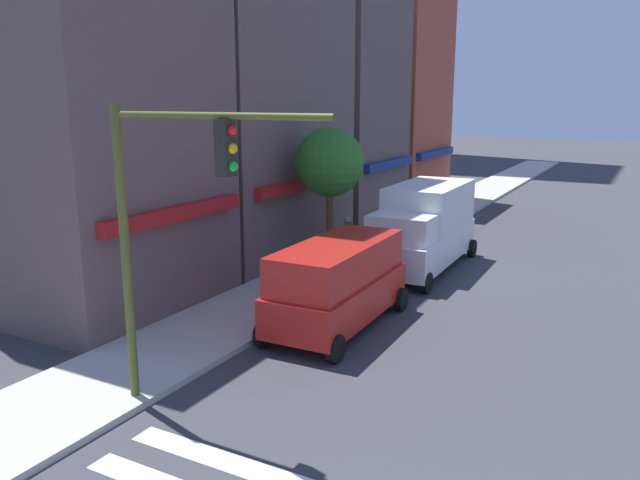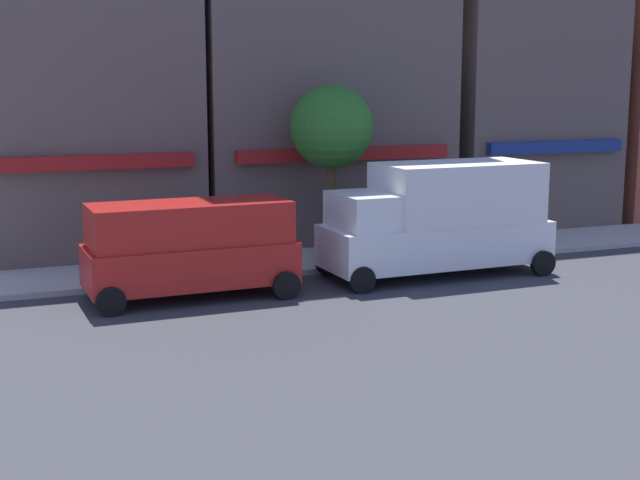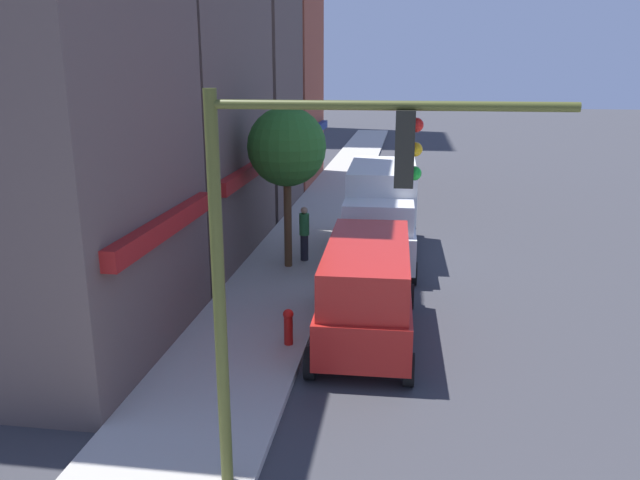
{
  "view_description": "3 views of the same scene",
  "coord_description": "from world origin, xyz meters",
  "views": [
    {
      "loc": [
        -4.02,
        -2.47,
        6.0
      ],
      "look_at": [
        11.58,
        6.0,
        2.0
      ],
      "focal_mm": 35.0,
      "sensor_mm": 36.0,
      "label": 1
    },
    {
      "loc": [
        5.25,
        -16.02,
        5.23
      ],
      "look_at": [
        13.56,
        4.7,
        1.2
      ],
      "focal_mm": 50.0,
      "sensor_mm": 36.0,
      "label": 2
    },
    {
      "loc": [
        -3.41,
        3.87,
        6.19
      ],
      "look_at": [
        11.58,
        6.0,
        2.0
      ],
      "focal_mm": 35.0,
      "sensor_mm": 36.0,
      "label": 3
    }
  ],
  "objects": [
    {
      "name": "storefront_row",
      "position": [
        19.67,
        11.5,
        6.52
      ],
      "size": [
        28.61,
        5.3,
        15.98
      ],
      "color": "brown",
      "rests_on": "ground_plane"
    },
    {
      "name": "traffic_signal",
      "position": [
        4.44,
        5.33,
        4.07
      ],
      "size": [
        0.32,
        4.61,
        5.94
      ],
      "color": "#474C1E",
      "rests_on": "ground_plane"
    },
    {
      "name": "van_red",
      "position": [
        10.19,
        4.7,
        1.29
      ],
      "size": [
        5.04,
        2.22,
        2.34
      ],
      "rotation": [
        0.0,
        0.0,
        0.02
      ],
      "color": "#B21E19",
      "rests_on": "ground_plane"
    },
    {
      "name": "box_truck_white",
      "position": [
        17.01,
        4.7,
        1.59
      ],
      "size": [
        6.25,
        2.42,
        3.04
      ],
      "rotation": [
        0.0,
        0.0,
        0.02
      ],
      "color": "white",
      "rests_on": "ground_plane"
    },
    {
      "name": "pedestrian_green_top",
      "position": [
        15.71,
        7.1,
        1.07
      ],
      "size": [
        0.32,
        0.32,
        1.77
      ],
      "rotation": [
        0.0,
        0.0,
        1.12
      ],
      "color": "#23232D",
      "rests_on": "sidewalk_left"
    },
    {
      "name": "fire_hydrant",
      "position": [
        9.35,
        6.4,
        0.61
      ],
      "size": [
        0.24,
        0.24,
        0.84
      ],
      "color": "red",
      "rests_on": "sidewalk_left"
    },
    {
      "name": "street_tree",
      "position": [
        15.04,
        7.5,
        3.88
      ],
      "size": [
        2.39,
        2.39,
        4.95
      ],
      "color": "brown",
      "rests_on": "sidewalk_left"
    }
  ]
}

